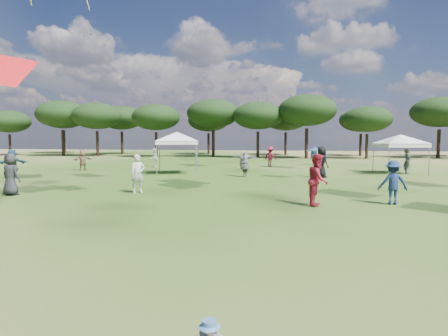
{
  "coord_description": "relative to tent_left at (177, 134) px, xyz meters",
  "views": [
    {
      "loc": [
        0.55,
        -1.52,
        2.47
      ],
      "look_at": [
        -0.4,
        4.43,
        1.98
      ],
      "focal_mm": 30.0,
      "sensor_mm": 36.0,
      "label": 1
    }
  ],
  "objects": [
    {
      "name": "tree_line",
      "position": [
        9.01,
        24.22,
        2.7
      ],
      "size": [
        108.78,
        17.63,
        7.77
      ],
      "color": "black",
      "rests_on": "ground"
    },
    {
      "name": "tent_right",
      "position": [
        15.07,
        2.48,
        -0.18
      ],
      "size": [
        5.59,
        5.59,
        2.97
      ],
      "rotation": [
        0.0,
        0.0,
        0.15
      ],
      "color": "gray",
      "rests_on": "ground"
    },
    {
      "name": "festival_crowd",
      "position": [
        4.78,
        -1.09,
        -1.87
      ],
      "size": [
        30.46,
        22.46,
        1.93
      ],
      "color": "#323238",
      "rests_on": "ground"
    },
    {
      "name": "tent_left",
      "position": [
        0.0,
        0.0,
        0.0
      ],
      "size": [
        5.43,
        5.43,
        3.15
      ],
      "rotation": [
        0.0,
        0.0,
        0.25
      ],
      "color": "gray",
      "rests_on": "ground"
    }
  ]
}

